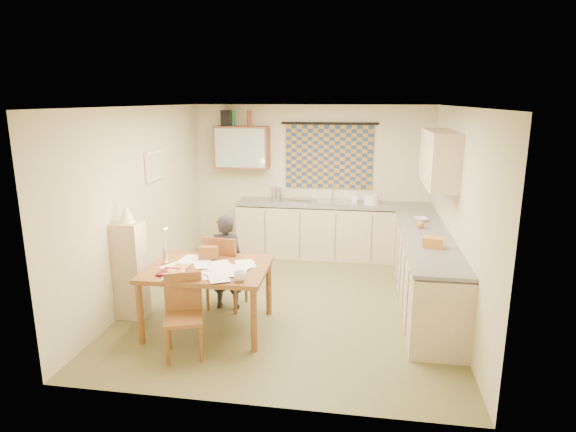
% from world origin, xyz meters
% --- Properties ---
extents(floor, '(4.00, 4.50, 0.02)m').
position_xyz_m(floor, '(0.00, 0.00, -0.01)').
color(floor, brown).
rests_on(floor, ground).
extents(ceiling, '(4.00, 4.50, 0.02)m').
position_xyz_m(ceiling, '(0.00, 0.00, 2.51)').
color(ceiling, white).
rests_on(ceiling, floor).
extents(wall_back, '(4.00, 0.02, 2.50)m').
position_xyz_m(wall_back, '(0.00, 2.26, 1.25)').
color(wall_back, beige).
rests_on(wall_back, floor).
extents(wall_front, '(4.00, 0.02, 2.50)m').
position_xyz_m(wall_front, '(0.00, -2.26, 1.25)').
color(wall_front, beige).
rests_on(wall_front, floor).
extents(wall_left, '(0.02, 4.50, 2.50)m').
position_xyz_m(wall_left, '(-2.01, 0.00, 1.25)').
color(wall_left, beige).
rests_on(wall_left, floor).
extents(wall_right, '(0.02, 4.50, 2.50)m').
position_xyz_m(wall_right, '(2.01, 0.00, 1.25)').
color(wall_right, beige).
rests_on(wall_right, floor).
extents(window_blind, '(1.45, 0.03, 1.05)m').
position_xyz_m(window_blind, '(0.30, 2.22, 1.65)').
color(window_blind, navy).
rests_on(window_blind, wall_back).
extents(curtain_rod, '(1.60, 0.04, 0.04)m').
position_xyz_m(curtain_rod, '(0.30, 2.20, 2.20)').
color(curtain_rod, black).
rests_on(curtain_rod, wall_back).
extents(wall_cabinet, '(0.90, 0.34, 0.70)m').
position_xyz_m(wall_cabinet, '(-1.15, 2.08, 1.80)').
color(wall_cabinet, brown).
rests_on(wall_cabinet, wall_back).
extents(wall_cabinet_glass, '(0.84, 0.02, 0.64)m').
position_xyz_m(wall_cabinet_glass, '(-1.15, 1.91, 1.80)').
color(wall_cabinet_glass, '#99B2A5').
rests_on(wall_cabinet_glass, wall_back).
extents(upper_cabinet_right, '(0.34, 1.30, 0.70)m').
position_xyz_m(upper_cabinet_right, '(1.83, 0.55, 1.85)').
color(upper_cabinet_right, tan).
rests_on(upper_cabinet_right, wall_right).
extents(framed_print, '(0.04, 0.50, 0.40)m').
position_xyz_m(framed_print, '(-1.97, 0.40, 1.70)').
color(framed_print, white).
rests_on(framed_print, wall_left).
extents(print_canvas, '(0.01, 0.42, 0.32)m').
position_xyz_m(print_canvas, '(-1.95, 0.40, 1.70)').
color(print_canvas, white).
rests_on(print_canvas, wall_left).
extents(counter_back, '(3.30, 0.62, 0.92)m').
position_xyz_m(counter_back, '(0.47, 1.95, 0.45)').
color(counter_back, tan).
rests_on(counter_back, floor).
extents(counter_right, '(0.62, 2.95, 0.92)m').
position_xyz_m(counter_right, '(1.70, 0.17, 0.45)').
color(counter_right, tan).
rests_on(counter_right, floor).
extents(stove, '(0.58, 0.58, 0.89)m').
position_xyz_m(stove, '(1.70, -0.99, 0.44)').
color(stove, white).
rests_on(stove, floor).
extents(sink, '(0.62, 0.54, 0.10)m').
position_xyz_m(sink, '(0.43, 1.95, 0.88)').
color(sink, silver).
rests_on(sink, counter_back).
extents(tap, '(0.03, 0.03, 0.28)m').
position_xyz_m(tap, '(0.38, 2.13, 1.06)').
color(tap, silver).
rests_on(tap, counter_back).
extents(dish_rack, '(0.37, 0.33, 0.06)m').
position_xyz_m(dish_rack, '(-0.14, 1.95, 0.95)').
color(dish_rack, silver).
rests_on(dish_rack, counter_back).
extents(kettle, '(0.20, 0.20, 0.24)m').
position_xyz_m(kettle, '(-0.54, 1.95, 1.04)').
color(kettle, silver).
rests_on(kettle, counter_back).
extents(mixing_bowl, '(0.24, 0.24, 0.16)m').
position_xyz_m(mixing_bowl, '(1.02, 1.95, 1.00)').
color(mixing_bowl, white).
rests_on(mixing_bowl, counter_back).
extents(soap_bottle, '(0.09, 0.10, 0.18)m').
position_xyz_m(soap_bottle, '(0.75, 2.00, 1.01)').
color(soap_bottle, white).
rests_on(soap_bottle, counter_back).
extents(bowl, '(0.26, 0.26, 0.05)m').
position_xyz_m(bowl, '(1.70, 0.94, 0.94)').
color(bowl, white).
rests_on(bowl, counter_right).
extents(orange_bag, '(0.25, 0.20, 0.12)m').
position_xyz_m(orange_bag, '(1.70, -0.31, 0.98)').
color(orange_bag, orange).
rests_on(orange_bag, counter_right).
extents(fruit_orange, '(0.10, 0.10, 0.10)m').
position_xyz_m(fruit_orange, '(1.65, 0.53, 0.97)').
color(fruit_orange, orange).
rests_on(fruit_orange, counter_right).
extents(speaker, '(0.21, 0.23, 0.26)m').
position_xyz_m(speaker, '(-1.42, 2.08, 2.28)').
color(speaker, black).
rests_on(speaker, wall_cabinet).
extents(bottle_green, '(0.08, 0.08, 0.26)m').
position_xyz_m(bottle_green, '(-1.29, 2.08, 2.28)').
color(bottle_green, '#195926').
rests_on(bottle_green, wall_cabinet).
extents(bottle_brown, '(0.07, 0.07, 0.26)m').
position_xyz_m(bottle_brown, '(-1.02, 2.08, 2.28)').
color(bottle_brown, brown).
rests_on(bottle_brown, wall_cabinet).
extents(dining_table, '(1.39, 1.07, 0.75)m').
position_xyz_m(dining_table, '(-0.82, -0.90, 0.38)').
color(dining_table, brown).
rests_on(dining_table, floor).
extents(chair_far, '(0.49, 0.49, 0.96)m').
position_xyz_m(chair_far, '(-0.79, -0.30, 0.30)').
color(chair_far, brown).
rests_on(chair_far, floor).
extents(chair_near, '(0.49, 0.49, 0.85)m').
position_xyz_m(chair_near, '(-0.89, -1.52, 0.26)').
color(chair_near, brown).
rests_on(chair_near, floor).
extents(person, '(0.48, 0.35, 1.22)m').
position_xyz_m(person, '(-0.77, -0.32, 0.61)').
color(person, black).
rests_on(person, floor).
extents(shelf_stand, '(0.32, 0.30, 1.18)m').
position_xyz_m(shelf_stand, '(-1.84, -0.74, 0.59)').
color(shelf_stand, tan).
rests_on(shelf_stand, floor).
extents(lampshade, '(0.20, 0.20, 0.22)m').
position_xyz_m(lampshade, '(-1.84, -0.74, 1.29)').
color(lampshade, white).
rests_on(lampshade, shelf_stand).
extents(letter_rack, '(0.22, 0.11, 0.16)m').
position_xyz_m(letter_rack, '(-0.88, -0.66, 0.83)').
color(letter_rack, brown).
rests_on(letter_rack, dining_table).
extents(mug, '(0.17, 0.17, 0.10)m').
position_xyz_m(mug, '(-0.35, -1.27, 0.80)').
color(mug, white).
rests_on(mug, dining_table).
extents(magazine, '(0.21, 0.27, 0.02)m').
position_xyz_m(magazine, '(-1.27, -1.16, 0.76)').
color(magazine, maroon).
rests_on(magazine, dining_table).
extents(book, '(0.23, 0.28, 0.02)m').
position_xyz_m(book, '(-1.20, -1.02, 0.76)').
color(book, orange).
rests_on(book, dining_table).
extents(orange_box, '(0.14, 0.11, 0.04)m').
position_xyz_m(orange_box, '(-1.12, -1.19, 0.77)').
color(orange_box, orange).
rests_on(orange_box, dining_table).
extents(eyeglasses, '(0.13, 0.04, 0.02)m').
position_xyz_m(eyeglasses, '(-0.65, -1.22, 0.76)').
color(eyeglasses, black).
rests_on(eyeglasses, dining_table).
extents(candle_holder, '(0.08, 0.08, 0.18)m').
position_xyz_m(candle_holder, '(-1.32, -0.88, 0.84)').
color(candle_holder, silver).
rests_on(candle_holder, dining_table).
extents(candle, '(0.03, 0.03, 0.22)m').
position_xyz_m(candle, '(-1.34, -0.84, 1.04)').
color(candle, white).
rests_on(candle, dining_table).
extents(candle_flame, '(0.02, 0.02, 0.02)m').
position_xyz_m(candle_flame, '(-1.30, -0.85, 1.16)').
color(candle_flame, '#FFCC66').
rests_on(candle_flame, dining_table).
extents(papers, '(1.09, 0.90, 0.02)m').
position_xyz_m(papers, '(-0.72, -0.99, 0.76)').
color(papers, white).
rests_on(papers, dining_table).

